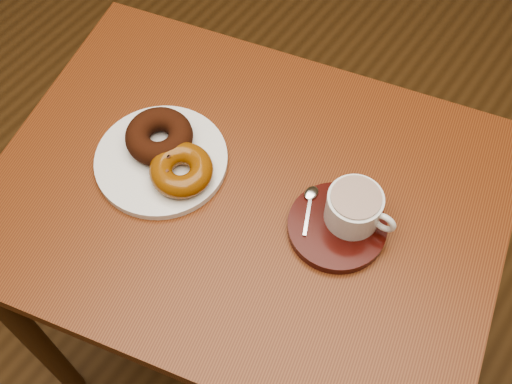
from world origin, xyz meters
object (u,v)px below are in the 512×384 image
Objects in this scene: donut_plate at (161,160)px; saucer at (337,227)px; coffee_cup at (355,208)px; cafe_table at (247,228)px.

donut_plate is 0.32m from saucer.
coffee_cup is at bearing 63.53° from saucer.
saucer is at bearing -119.53° from coffee_cup.
coffee_cup reaches higher than saucer.
cafe_table is 6.14× the size of saucer.
coffee_cup reaches higher than cafe_table.
cafe_table is at bearing -165.99° from coffee_cup.
cafe_table is 0.21m from saucer.
coffee_cup is (0.01, 0.02, 0.04)m from saucer.
saucer is (0.31, 0.06, 0.00)m from donut_plate.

